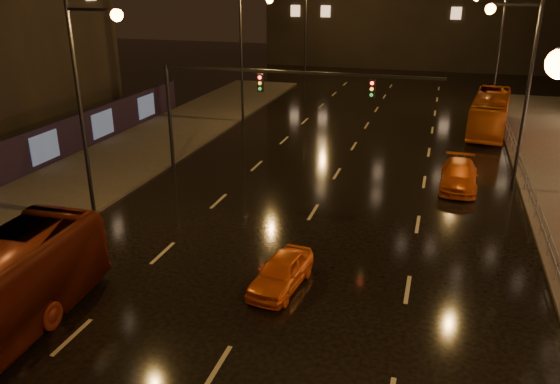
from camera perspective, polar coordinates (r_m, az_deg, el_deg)
name	(u,v)px	position (r m, az deg, el deg)	size (l,w,h in m)	color
ground	(330,185)	(30.41, 5.24, 0.74)	(140.00, 140.00, 0.00)	black
sidewalk_left	(65,189)	(31.61, -21.51, 0.25)	(7.00, 70.00, 0.15)	#38332D
traffic_signal	(242,95)	(30.47, -3.96, 10.09)	(15.31, 0.32, 6.20)	black
railing_right	(536,203)	(28.11, 25.21, -1.06)	(0.05, 56.00, 1.00)	#99999E
bus_curb	(490,112)	(44.00, 21.09, 7.76)	(2.39, 10.23, 2.85)	#A64810
taxi_near	(281,272)	(20.16, 0.13, -8.37)	(1.47, 3.65, 1.24)	orange
taxi_far	(459,175)	(31.28, 18.18, 1.66)	(1.91, 4.70, 1.36)	#C14F12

